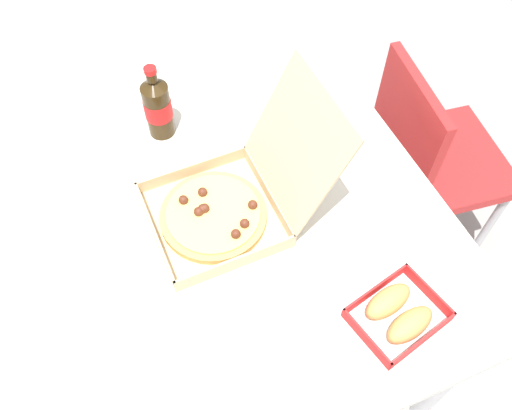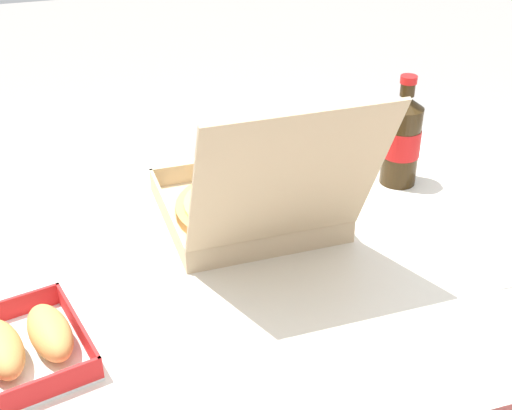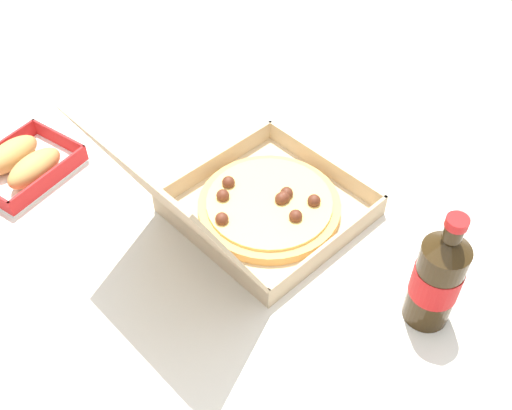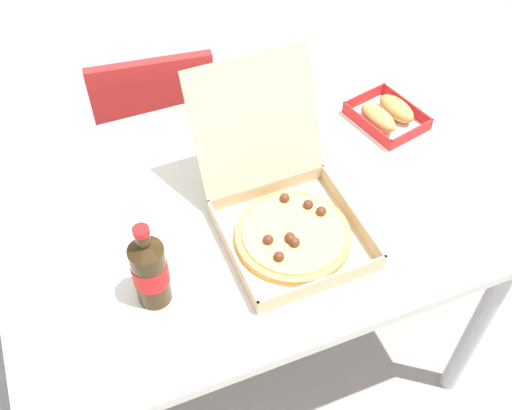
# 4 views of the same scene
# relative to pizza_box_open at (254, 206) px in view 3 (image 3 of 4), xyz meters

# --- Properties ---
(dining_table) EXTENTS (1.21, 0.81, 0.75)m
(dining_table) POSITION_rel_pizza_box_open_xyz_m (-0.04, 0.11, -0.13)
(dining_table) COLOR silver
(dining_table) RESTS_ON ground_plane
(pizza_box_open) EXTENTS (0.31, 0.44, 0.32)m
(pizza_box_open) POSITION_rel_pizza_box_open_xyz_m (0.00, 0.00, 0.00)
(pizza_box_open) COLOR tan
(pizza_box_open) RESTS_ON dining_table
(bread_side_box) EXTENTS (0.19, 0.22, 0.06)m
(bread_side_box) POSITION_rel_pizza_box_open_xyz_m (0.40, 0.24, -0.02)
(bread_side_box) COLOR white
(bread_side_box) RESTS_ON dining_table
(cola_bottle) EXTENTS (0.07, 0.07, 0.22)m
(cola_bottle) POSITION_rel_pizza_box_open_xyz_m (-0.33, -0.07, 0.05)
(cola_bottle) COLOR #33230F
(cola_bottle) RESTS_ON dining_table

